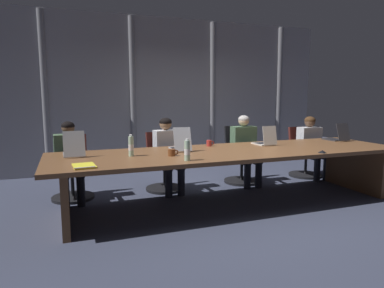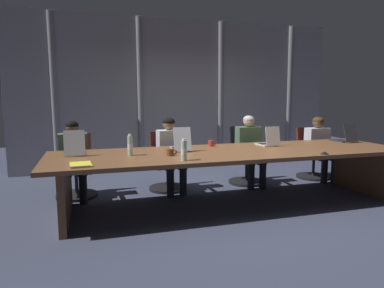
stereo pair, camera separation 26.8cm
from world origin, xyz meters
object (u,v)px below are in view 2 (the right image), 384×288
(laptop_left_end, at_px, (75,150))
(person_left_mid, at_px, (171,150))
(laptop_center, at_px, (268,142))
(laptop_right_mid, at_px, (344,138))
(person_left_end, at_px, (74,156))
(office_chair_left_mid, at_px, (167,168))
(water_bottle_secondary, at_px, (184,151))
(coffee_mug_far, at_px, (211,143))
(spiral_notepad, at_px, (81,165))
(coffee_mug_near, at_px, (170,152))
(person_right_mid, at_px, (320,144))
(office_chair_left_end, at_px, (76,173))
(office_chair_center, at_px, (245,162))
(person_center, at_px, (250,146))
(office_chair_right_mid, at_px, (312,159))
(water_bottle_primary, at_px, (130,146))
(laptop_left_mid, at_px, (180,146))
(conference_mic_left_side, at_px, (325,153))

(laptop_left_end, bearing_deg, person_left_mid, -68.04)
(laptop_center, distance_m, laptop_right_mid, 1.39)
(laptop_center, bearing_deg, person_left_end, 74.42)
(office_chair_left_mid, relative_size, water_bottle_secondary, 3.60)
(coffee_mug_far, bearing_deg, spiral_notepad, -153.71)
(laptop_left_end, distance_m, coffee_mug_near, 1.21)
(laptop_left_end, relative_size, coffee_mug_far, 3.44)
(laptop_right_mid, height_order, spiral_notepad, laptop_right_mid)
(office_chair_left_mid, xyz_separation_m, person_right_mid, (2.75, -0.16, 0.29))
(office_chair_left_end, xyz_separation_m, office_chair_center, (2.76, 0.00, 0.01))
(laptop_left_end, height_order, office_chair_left_mid, laptop_left_end)
(office_chair_left_end, relative_size, person_left_end, 0.81)
(person_center, distance_m, water_bottle_secondary, 2.07)
(laptop_right_mid, relative_size, person_left_end, 0.35)
(laptop_left_end, height_order, office_chair_right_mid, laptop_left_end)
(water_bottle_primary, distance_m, water_bottle_secondary, 0.75)
(laptop_right_mid, distance_m, office_chair_left_end, 4.24)
(person_left_end, xyz_separation_m, water_bottle_secondary, (1.26, -1.38, 0.23))
(laptop_right_mid, bearing_deg, person_left_mid, 76.10)
(office_chair_left_mid, height_order, person_left_mid, person_left_mid)
(laptop_left_mid, distance_m, person_left_end, 1.56)
(office_chair_center, distance_m, coffee_mug_far, 1.12)
(person_right_mid, bearing_deg, conference_mic_left_side, -34.44)
(person_center, distance_m, conference_mic_left_side, 1.52)
(laptop_left_mid, height_order, office_chair_left_mid, laptop_left_mid)
(person_right_mid, bearing_deg, office_chair_left_end, -91.02)
(person_left_mid, xyz_separation_m, water_bottle_primary, (-0.72, -0.86, 0.22))
(office_chair_left_mid, height_order, office_chair_right_mid, office_chair_left_mid)
(person_left_mid, relative_size, person_center, 0.99)
(office_chair_left_mid, bearing_deg, person_left_end, -89.26)
(office_chair_center, bearing_deg, spiral_notepad, -58.82)
(office_chair_left_end, bearing_deg, laptop_left_end, 4.97)
(laptop_right_mid, xyz_separation_m, person_right_mid, (-0.01, 0.58, -0.17))
(water_bottle_primary, relative_size, coffee_mug_far, 2.24)
(office_chair_center, bearing_deg, person_center, 2.93)
(laptop_center, distance_m, person_left_mid, 1.48)
(office_chair_center, bearing_deg, laptop_left_mid, -57.78)
(water_bottle_primary, xyz_separation_m, coffee_mug_far, (1.23, 0.44, -0.08))
(office_chair_right_mid, height_order, person_center, person_center)
(conference_mic_left_side, bearing_deg, person_center, 101.67)
(laptop_left_end, distance_m, laptop_left_mid, 1.37)
(office_chair_right_mid, height_order, person_left_mid, person_left_mid)
(laptop_left_end, bearing_deg, conference_mic_left_side, -107.85)
(water_bottle_primary, distance_m, spiral_notepad, 0.74)
(coffee_mug_near, distance_m, spiral_notepad, 1.10)
(office_chair_left_end, xyz_separation_m, person_right_mid, (4.13, -0.16, 0.29))
(water_bottle_secondary, bearing_deg, person_left_end, 132.35)
(office_chair_center, distance_m, person_right_mid, 1.41)
(office_chair_center, relative_size, person_left_end, 0.85)
(laptop_center, relative_size, person_left_end, 0.32)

